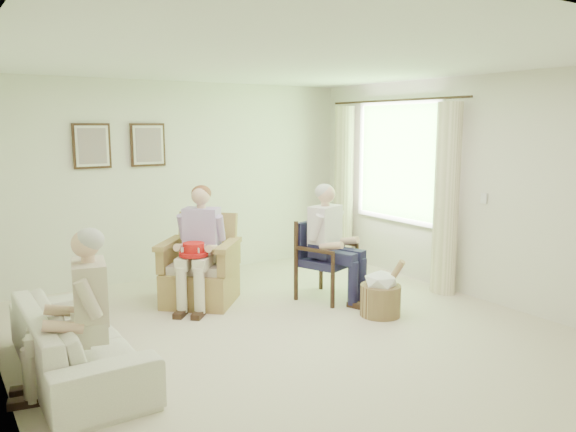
# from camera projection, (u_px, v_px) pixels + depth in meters

# --- Properties ---
(floor) EXTENTS (5.50, 5.50, 0.00)m
(floor) POSITION_uv_depth(u_px,v_px,m) (294.00, 336.00, 5.46)
(floor) COLOR beige
(floor) RESTS_ON ground
(back_wall) EXTENTS (5.00, 0.04, 2.60)m
(back_wall) POSITION_uv_depth(u_px,v_px,m) (181.00, 180.00, 7.53)
(back_wall) COLOR silver
(back_wall) RESTS_ON ground
(right_wall) EXTENTS (0.04, 5.50, 2.60)m
(right_wall) POSITION_uv_depth(u_px,v_px,m) (471.00, 188.00, 6.59)
(right_wall) COLOR silver
(right_wall) RESTS_ON ground
(ceiling) EXTENTS (5.00, 5.50, 0.02)m
(ceiling) POSITION_uv_depth(u_px,v_px,m) (295.00, 61.00, 5.04)
(ceiling) COLOR white
(ceiling) RESTS_ON back_wall
(window) EXTENTS (0.13, 2.50, 1.63)m
(window) POSITION_uv_depth(u_px,v_px,m) (398.00, 159.00, 7.52)
(window) COLOR #2D6B23
(window) RESTS_ON right_wall
(curtain_left) EXTENTS (0.34, 0.34, 2.30)m
(curtain_left) POSITION_uv_depth(u_px,v_px,m) (446.00, 200.00, 6.71)
(curtain_left) COLOR #F4E2BF
(curtain_left) RESTS_ON ground
(curtain_right) EXTENTS (0.34, 0.34, 2.30)m
(curtain_right) POSITION_uv_depth(u_px,v_px,m) (344.00, 185.00, 8.33)
(curtain_right) COLOR #F4E2BF
(curtain_right) RESTS_ON ground
(framed_print_left) EXTENTS (0.45, 0.05, 0.55)m
(framed_print_left) POSITION_uv_depth(u_px,v_px,m) (92.00, 146.00, 6.80)
(framed_print_left) COLOR #382114
(framed_print_left) RESTS_ON back_wall
(framed_print_right) EXTENTS (0.45, 0.05, 0.55)m
(framed_print_right) POSITION_uv_depth(u_px,v_px,m) (148.00, 145.00, 7.18)
(framed_print_right) COLOR #382114
(framed_print_right) RESTS_ON back_wall
(wicker_armchair) EXTENTS (0.79, 0.78, 1.01)m
(wicker_armchair) POSITION_uv_depth(u_px,v_px,m) (199.00, 275.00, 6.47)
(wicker_armchair) COLOR #AB8450
(wicker_armchair) RESTS_ON ground
(wood_armchair) EXTENTS (0.59, 0.55, 0.91)m
(wood_armchair) POSITION_uv_depth(u_px,v_px,m) (323.00, 256.00, 6.66)
(wood_armchair) COLOR black
(wood_armchair) RESTS_ON ground
(sofa) EXTENTS (1.98, 0.77, 0.58)m
(sofa) POSITION_uv_depth(u_px,v_px,m) (77.00, 340.00, 4.60)
(sofa) COLOR silver
(sofa) RESTS_ON ground
(person_wicker) EXTENTS (0.40, 0.62, 1.34)m
(person_wicker) POSITION_uv_depth(u_px,v_px,m) (203.00, 238.00, 6.29)
(person_wicker) COLOR beige
(person_wicker) RESTS_ON ground
(person_dark) EXTENTS (0.40, 0.62, 1.33)m
(person_dark) POSITION_uv_depth(u_px,v_px,m) (331.00, 235.00, 6.49)
(person_dark) COLOR #1C1B3C
(person_dark) RESTS_ON ground
(person_sofa) EXTENTS (0.42, 0.63, 1.25)m
(person_sofa) POSITION_uv_depth(u_px,v_px,m) (86.00, 304.00, 4.21)
(person_sofa) COLOR beige
(person_sofa) RESTS_ON ground
(red_hat) EXTENTS (0.32, 0.32, 0.14)m
(red_hat) POSITION_uv_depth(u_px,v_px,m) (194.00, 250.00, 6.09)
(red_hat) COLOR red
(red_hat) RESTS_ON person_wicker
(hatbox) EXTENTS (0.45, 0.45, 0.64)m
(hatbox) POSITION_uv_depth(u_px,v_px,m) (381.00, 293.00, 6.02)
(hatbox) COLOR tan
(hatbox) RESTS_ON ground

